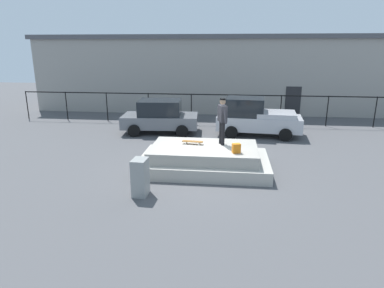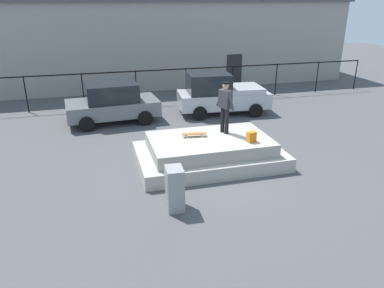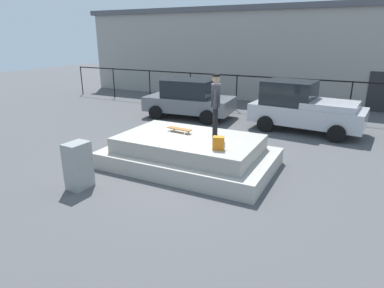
# 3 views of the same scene
# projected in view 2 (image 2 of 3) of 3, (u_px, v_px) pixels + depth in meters

# --- Properties ---
(ground_plane) EXTENTS (60.00, 60.00, 0.00)m
(ground_plane) POSITION_uv_depth(u_px,v_px,m) (209.00, 166.00, 12.41)
(ground_plane) COLOR #4C4C4F
(concrete_ledge) EXTENTS (4.85, 2.99, 0.90)m
(concrete_ledge) POSITION_uv_depth(u_px,v_px,m) (209.00, 152.00, 12.50)
(concrete_ledge) COLOR #ADA89E
(concrete_ledge) RESTS_ON ground_plane
(skateboarder) EXTENTS (0.40, 0.86, 1.77)m
(skateboarder) POSITION_uv_depth(u_px,v_px,m) (225.00, 104.00, 12.43)
(skateboarder) COLOR black
(skateboarder) RESTS_ON concrete_ledge
(skateboard) EXTENTS (0.82, 0.29, 0.12)m
(skateboard) POSITION_uv_depth(u_px,v_px,m) (194.00, 134.00, 12.40)
(skateboard) COLOR brown
(skateboard) RESTS_ON concrete_ledge
(backpack) EXTENTS (0.32, 0.27, 0.34)m
(backpack) POSITION_uv_depth(u_px,v_px,m) (251.00, 137.00, 11.94)
(backpack) COLOR orange
(backpack) RESTS_ON concrete_ledge
(car_grey_sedan_near) EXTENTS (4.16, 2.49, 1.77)m
(car_grey_sedan_near) POSITION_uv_depth(u_px,v_px,m) (112.00, 102.00, 16.54)
(car_grey_sedan_near) COLOR slate
(car_grey_sedan_near) RESTS_ON ground_plane
(car_silver_pickup_mid) EXTENTS (4.46, 2.38, 1.97)m
(car_silver_pickup_mid) POSITION_uv_depth(u_px,v_px,m) (220.00, 94.00, 17.75)
(car_silver_pickup_mid) COLOR #B7B7BC
(car_silver_pickup_mid) RESTS_ON ground_plane
(utility_box) EXTENTS (0.47, 0.62, 1.19)m
(utility_box) POSITION_uv_depth(u_px,v_px,m) (175.00, 189.00, 9.68)
(utility_box) COLOR gray
(utility_box) RESTS_ON ground_plane
(fence_row) EXTENTS (24.06, 0.06, 1.80)m
(fence_row) POSITION_uv_depth(u_px,v_px,m) (161.00, 79.00, 19.35)
(fence_row) COLOR black
(fence_row) RESTS_ON ground_plane
(warehouse_building) EXTENTS (26.35, 6.35, 5.32)m
(warehouse_building) POSITION_uv_depth(u_px,v_px,m) (144.00, 40.00, 24.04)
(warehouse_building) COLOR gray
(warehouse_building) RESTS_ON ground_plane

